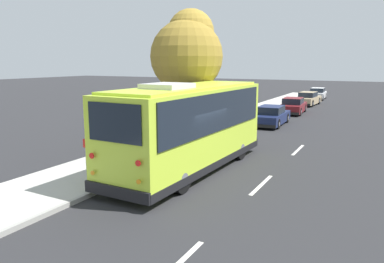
# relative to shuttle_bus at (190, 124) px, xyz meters

# --- Properties ---
(ground_plane) EXTENTS (160.00, 160.00, 0.00)m
(ground_plane) POSITION_rel_shuttle_bus_xyz_m (-0.63, -0.25, -1.89)
(ground_plane) COLOR #28282B
(sidewalk_slab) EXTENTS (80.00, 3.30, 0.15)m
(sidewalk_slab) POSITION_rel_shuttle_bus_xyz_m (-0.63, 3.16, -1.81)
(sidewalk_slab) COLOR #B2AFA8
(sidewalk_slab) RESTS_ON ground
(curb_strip) EXTENTS (80.00, 0.14, 0.15)m
(curb_strip) POSITION_rel_shuttle_bus_xyz_m (-0.63, 1.44, -1.81)
(curb_strip) COLOR #9D9A94
(curb_strip) RESTS_ON ground
(shuttle_bus) EXTENTS (8.99, 2.78, 3.52)m
(shuttle_bus) POSITION_rel_shuttle_bus_xyz_m (0.00, 0.00, 0.00)
(shuttle_bus) COLOR #BCDB38
(shuttle_bus) RESTS_ON ground
(parked_sedan_navy) EXTENTS (4.68, 1.92, 1.31)m
(parked_sedan_navy) POSITION_rel_shuttle_bus_xyz_m (12.26, 0.19, -1.27)
(parked_sedan_navy) COLOR #19234C
(parked_sedan_navy) RESTS_ON ground
(parked_sedan_maroon) EXTENTS (4.65, 1.98, 1.32)m
(parked_sedan_maroon) POSITION_rel_shuttle_bus_xyz_m (18.96, 0.20, -1.27)
(parked_sedan_maroon) COLOR maroon
(parked_sedan_maroon) RESTS_ON ground
(parked_sedan_tan) EXTENTS (4.76, 1.91, 1.33)m
(parked_sedan_tan) POSITION_rel_shuttle_bus_xyz_m (25.80, 0.24, -1.26)
(parked_sedan_tan) COLOR tan
(parked_sedan_tan) RESTS_ON ground
(parked_sedan_white) EXTENTS (4.37, 1.82, 1.33)m
(parked_sedan_white) POSITION_rel_shuttle_bus_xyz_m (32.59, 0.43, -1.27)
(parked_sedan_white) COLOR silver
(parked_sedan_white) RESTS_ON ground
(street_tree) EXTENTS (3.67, 3.67, 6.77)m
(street_tree) POSITION_rel_shuttle_bus_xyz_m (4.26, 2.38, 2.86)
(street_tree) COLOR brown
(street_tree) RESTS_ON sidewalk_slab
(sign_post_near) EXTENTS (0.06, 0.22, 1.65)m
(sign_post_near) POSITION_rel_shuttle_bus_xyz_m (-3.86, 1.77, -0.89)
(sign_post_near) COLOR gray
(sign_post_near) RESTS_ON sidewalk_slab
(sign_post_far) EXTENTS (0.06, 0.06, 1.01)m
(sign_post_far) POSITION_rel_shuttle_bus_xyz_m (-2.50, 1.77, -1.23)
(sign_post_far) COLOR gray
(sign_post_far) RESTS_ON sidewalk_slab
(fire_hydrant) EXTENTS (0.22, 0.22, 0.81)m
(fire_hydrant) POSITION_rel_shuttle_bus_xyz_m (6.66, 2.01, -1.33)
(fire_hydrant) COLOR #99999E
(fire_hydrant) RESTS_ON sidewalk_slab
(lane_stripe_mid) EXTENTS (2.40, 0.14, 0.01)m
(lane_stripe_mid) POSITION_rel_shuttle_bus_xyz_m (-0.45, -3.09, -1.88)
(lane_stripe_mid) COLOR silver
(lane_stripe_mid) RESTS_ON ground
(lane_stripe_ahead) EXTENTS (2.40, 0.14, 0.01)m
(lane_stripe_ahead) POSITION_rel_shuttle_bus_xyz_m (5.55, -3.09, -1.88)
(lane_stripe_ahead) COLOR silver
(lane_stripe_ahead) RESTS_ON ground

